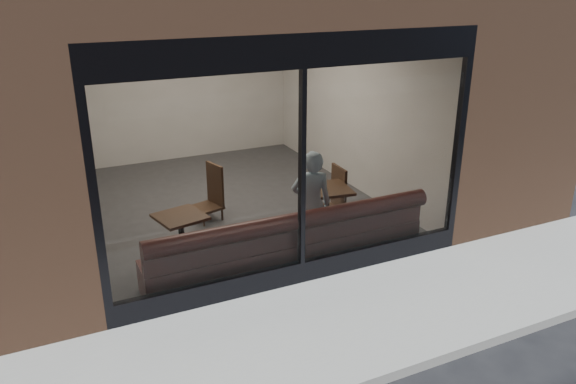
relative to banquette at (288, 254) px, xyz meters
name	(u,v)px	position (x,y,z in m)	size (l,w,h in m)	color
ground	(391,374)	(0.00, -2.45, -0.23)	(120.00, 120.00, 0.00)	black
sidewalk_near	(341,322)	(0.00, -1.45, -0.22)	(40.00, 2.00, 0.01)	gray
kerb_near	(394,372)	(0.00, -2.50, -0.17)	(40.00, 0.10, 0.12)	gray
host_building_pier_right	(331,74)	(3.75, 5.55, 1.38)	(2.50, 12.00, 3.20)	brown
host_building_backfill	(146,67)	(0.00, 8.55, 1.38)	(5.00, 6.00, 3.20)	brown
cafe_floor	(227,204)	(0.00, 2.55, -0.21)	(6.00, 6.00, 0.00)	#2D2D30
cafe_ceiling	(219,17)	(0.00, 2.55, 2.97)	(6.00, 6.00, 0.00)	white
cafe_wall_back	(177,86)	(0.00, 5.54, 1.37)	(5.00, 5.00, 0.00)	#BCB9B3
cafe_wall_left	(65,133)	(-2.49, 2.55, 1.37)	(6.00, 6.00, 0.00)	#BCB9B3
cafe_wall_right	(351,103)	(2.49, 2.55, 1.37)	(6.00, 6.00, 0.00)	#BCB9B3
storefront_kick	(301,272)	(0.00, -0.40, -0.08)	(5.00, 0.10, 0.30)	black
storefront_header	(303,51)	(0.00, -0.40, 2.77)	(5.00, 0.10, 0.40)	black
storefront_mullion	(302,171)	(0.00, -0.40, 1.32)	(0.06, 0.10, 2.50)	black
storefront_glass	(303,172)	(0.00, -0.43, 1.33)	(4.80, 4.80, 0.00)	white
banquette	(288,254)	(0.00, 0.00, 0.00)	(4.00, 0.55, 0.45)	#381414
person	(311,204)	(0.48, 0.26, 0.56)	(0.57, 0.38, 1.57)	#9AB7CA
cafe_table_left	(180,217)	(-1.29, 0.71, 0.52)	(0.61, 0.61, 0.04)	black
cafe_table_right	(327,189)	(1.03, 0.78, 0.52)	(0.68, 0.68, 0.04)	black
cafe_chair_left	(207,207)	(-0.52, 2.04, 0.01)	(0.44, 0.44, 0.04)	black
cafe_chair_right	(328,210)	(1.23, 1.10, 0.01)	(0.47, 0.47, 0.04)	black
wall_poster	(75,155)	(-2.45, 1.65, 1.28)	(0.02, 0.56, 0.75)	white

